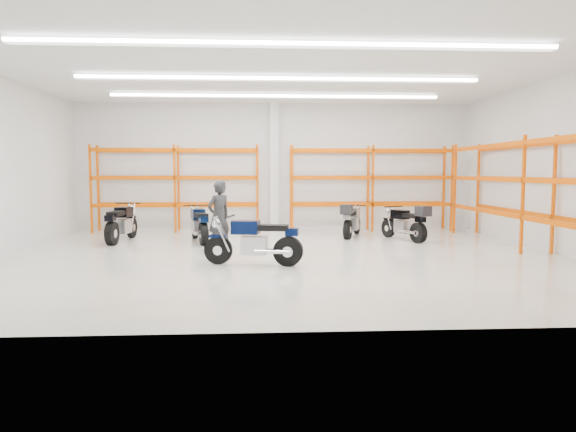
{
  "coord_description": "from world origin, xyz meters",
  "views": [
    {
      "loc": [
        -0.53,
        -12.52,
        2.1
      ],
      "look_at": [
        0.2,
        0.5,
        0.96
      ],
      "focal_mm": 32.0,
      "sensor_mm": 36.0,
      "label": 1
    }
  ],
  "objects": [
    {
      "name": "pallet_racking_back_left",
      "position": [
        -3.4,
        5.48,
        1.79
      ],
      "size": [
        5.67,
        0.87,
        3.0
      ],
      "color": "#D95A00",
      "rests_on": "ground"
    },
    {
      "name": "motorcycle_back_a",
      "position": [
        -4.64,
        2.84,
        0.53
      ],
      "size": [
        0.77,
        2.31,
        1.14
      ],
      "color": "black",
      "rests_on": "ground"
    },
    {
      "name": "room_shell",
      "position": [
        0.0,
        0.03,
        3.28
      ],
      "size": [
        14.02,
        12.02,
        4.51
      ],
      "color": "silver",
      "rests_on": "ground"
    },
    {
      "name": "motorcycle_back_c",
      "position": [
        2.38,
        3.56,
        0.52
      ],
      "size": [
        1.06,
        2.03,
        1.08
      ],
      "color": "black",
      "rests_on": "ground"
    },
    {
      "name": "pallet_racking_side",
      "position": [
        6.48,
        0.0,
        1.81
      ],
      "size": [
        0.87,
        9.07,
        3.0
      ],
      "color": "#D95A00",
      "rests_on": "ground"
    },
    {
      "name": "motorcycle_back_b",
      "position": [
        -2.31,
        2.63,
        0.5
      ],
      "size": [
        0.89,
        2.14,
        1.07
      ],
      "color": "black",
      "rests_on": "ground"
    },
    {
      "name": "motorcycle_main",
      "position": [
        -0.58,
        -1.18,
        0.52
      ],
      "size": [
        2.23,
        0.87,
        1.11
      ],
      "color": "black",
      "rests_on": "ground"
    },
    {
      "name": "structural_column",
      "position": [
        0.0,
        5.82,
        2.25
      ],
      "size": [
        0.32,
        0.32,
        4.5
      ],
      "primitive_type": "cube",
      "color": "white",
      "rests_on": "ground"
    },
    {
      "name": "motorcycle_back_d",
      "position": [
        3.89,
        2.61,
        0.53
      ],
      "size": [
        1.07,
        2.06,
        1.1
      ],
      "color": "black",
      "rests_on": "ground"
    },
    {
      "name": "standing_man",
      "position": [
        -1.58,
        0.73,
        0.93
      ],
      "size": [
        0.8,
        0.78,
        1.86
      ],
      "primitive_type": "imported",
      "rotation": [
        0.0,
        0.0,
        3.87
      ],
      "color": "black",
      "rests_on": "ground"
    },
    {
      "name": "ground",
      "position": [
        0.0,
        0.0,
        0.0
      ],
      "size": [
        14.0,
        14.0,
        0.0
      ],
      "primitive_type": "plane",
      "color": "beige",
      "rests_on": "ground"
    },
    {
      "name": "pallet_racking_back_right",
      "position": [
        3.4,
        5.48,
        1.79
      ],
      "size": [
        5.67,
        0.87,
        3.0
      ],
      "color": "#D95A00",
      "rests_on": "ground"
    }
  ]
}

